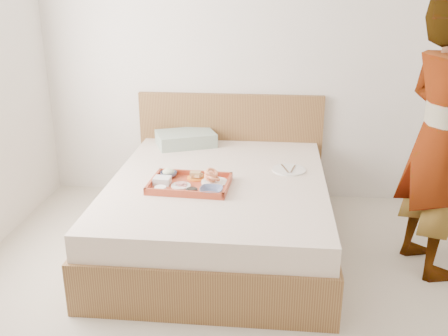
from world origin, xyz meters
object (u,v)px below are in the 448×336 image
object	(u,v)px
bed	(219,211)
person	(440,139)
dinner_plate	(289,170)
tray	(190,183)

from	to	relation	value
bed	person	distance (m)	1.61
bed	person	bearing A→B (deg)	-6.61
bed	dinner_plate	distance (m)	0.62
bed	dinner_plate	world-z (taller)	dinner_plate
bed	dinner_plate	xyz separation A→B (m)	(0.52, 0.22, 0.27)
bed	person	world-z (taller)	person
person	tray	bearing A→B (deg)	74.42
tray	person	distance (m)	1.69
bed	tray	bearing A→B (deg)	-135.85
tray	person	bearing A→B (deg)	3.43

